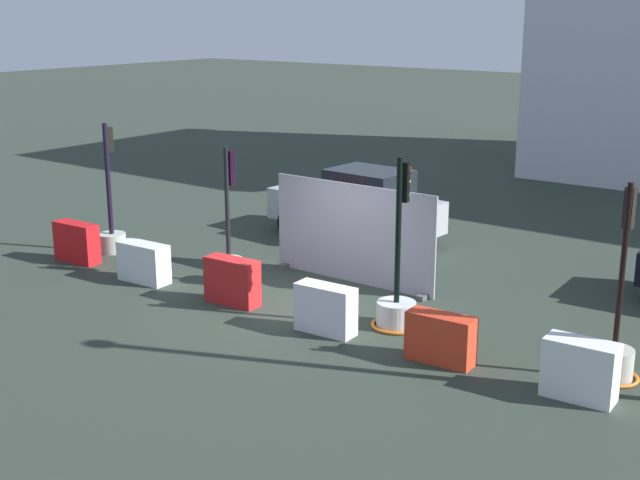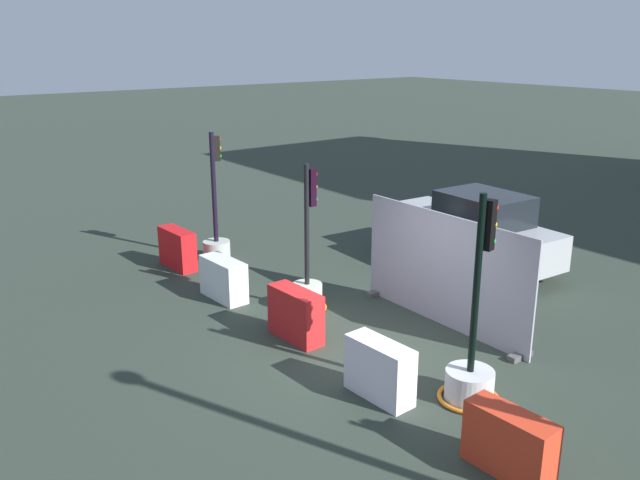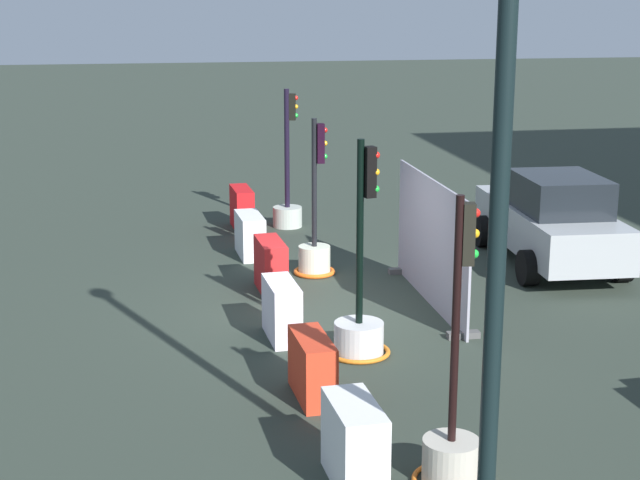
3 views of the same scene
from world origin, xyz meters
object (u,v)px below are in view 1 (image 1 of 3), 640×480
Objects in this scene: traffic_light_3 at (615,350)px; construction_barrier_1 at (144,263)px; traffic_light_1 at (229,261)px; traffic_light_0 at (111,227)px; construction_barrier_5 at (580,370)px; traffic_light_2 at (397,302)px; construction_barrier_0 at (77,242)px; construction_barrier_4 at (440,338)px; construction_barrier_3 at (326,309)px; car_silver_hatchback at (358,205)px; construction_barrier_2 at (232,281)px.

construction_barrier_1 is at bearing -173.65° from traffic_light_3.
traffic_light_3 reaches higher than traffic_light_1.
traffic_light_0 is 11.94m from traffic_light_3.
traffic_light_1 reaches higher than construction_barrier_5.
traffic_light_2 reaches higher than construction_barrier_5.
construction_barrier_5 is (-0.17, -1.02, -0.02)m from traffic_light_3.
traffic_light_0 is 1.04m from construction_barrier_0.
construction_barrier_0 is (-11.93, -0.98, -0.02)m from traffic_light_3.
traffic_light_2 reaches higher than construction_barrier_1.
construction_barrier_4 is (5.62, -1.03, -0.07)m from traffic_light_1.
construction_barrier_3 is (-4.77, -1.13, -0.03)m from traffic_light_3.
traffic_light_1 is 0.64× the size of car_silver_hatchback.
car_silver_hatchback reaches higher than construction_barrier_1.
traffic_light_2 is at bearing 14.77° from construction_barrier_2.
traffic_light_2 and traffic_light_3 have the same top height.
traffic_light_1 reaches higher than construction_barrier_4.
traffic_light_2 is 3.91m from traffic_light_3.
construction_barrier_4 is (2.28, 0.07, -0.03)m from construction_barrier_3.
car_silver_hatchback is at bearing 98.28° from construction_barrier_2.
traffic_light_2 is at bearing -49.04° from car_silver_hatchback.
construction_barrier_0 is at bearing -173.88° from traffic_light_2.
traffic_light_2 is 1.00× the size of traffic_light_3.
construction_barrier_2 is (0.96, -0.95, -0.02)m from traffic_light_1.
traffic_light_3 is 9.65m from construction_barrier_1.
traffic_light_1 is at bearing 135.23° from construction_barrier_2.
traffic_light_0 is at bearing 173.34° from construction_barrier_4.
construction_barrier_4 is at bearing -1.04° from construction_barrier_2.
traffic_light_2 is 2.66× the size of construction_barrier_1.
traffic_light_2 reaches higher than construction_barrier_3.
car_silver_hatchback reaches higher than construction_barrier_4.
traffic_light_1 is 0.93× the size of traffic_light_2.
car_silver_hatchback is at bearing 88.07° from traffic_light_1.
car_silver_hatchback is (-4.05, 4.66, 0.39)m from traffic_light_2.
construction_barrier_5 is at bearing 1.11° from construction_barrier_4.
traffic_light_1 is 0.93× the size of traffic_light_3.
construction_barrier_2 is at bearing 178.96° from construction_barrier_4.
car_silver_hatchback is at bearing 119.32° from construction_barrier_3.
construction_barrier_4 is (-2.49, -1.06, -0.06)m from traffic_light_3.
construction_barrier_0 reaches higher than construction_barrier_3.
traffic_light_3 reaches higher than construction_barrier_2.
traffic_light_2 is at bearing 49.36° from construction_barrier_3.
construction_barrier_3 is 4.60m from construction_barrier_5.
traffic_light_3 is 2.73× the size of construction_barrier_2.
construction_barrier_5 is (9.42, 0.05, 0.04)m from construction_barrier_1.
construction_barrier_1 is at bearing 179.27° from construction_barrier_3.
construction_barrier_0 is 9.45m from construction_barrier_4.
car_silver_hatchback is (3.98, 4.50, 0.26)m from traffic_light_0.
construction_barrier_0 is (-3.83, -0.95, -0.02)m from traffic_light_1.
construction_barrier_2 is at bearing -165.23° from traffic_light_2.
construction_barrier_0 reaches higher than construction_barrier_5.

